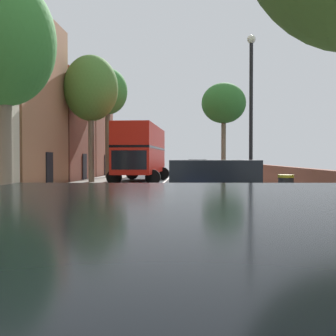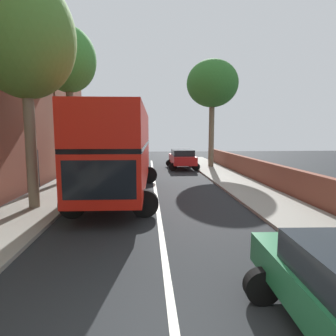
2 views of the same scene
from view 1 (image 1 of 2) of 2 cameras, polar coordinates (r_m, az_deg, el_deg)
The scene contains 16 objects.
ground_plane at distance 20.29m, azimuth -2.45°, elevation -3.55°, with size 84.00×84.00×0.00m, color black.
road_centre_line at distance 20.29m, azimuth -2.45°, elevation -3.54°, with size 0.16×54.00×0.01m, color silver.
sidewalk_left at distance 21.35m, azimuth -15.67°, elevation -3.20°, with size 2.60×60.00×0.12m, color gray.
sidewalk_right at distance 20.38m, azimuth 11.41°, elevation -3.39°, with size 2.60×60.00×0.12m, color gray.
boundary_wall_right at distance 20.61m, azimuth 15.69°, elevation -1.64°, with size 0.36×54.00×1.35m, color brown.
double_decker_bus at distance 30.33m, azimuth -3.73°, elevation 2.51°, with size 3.74×10.15×4.06m.
parked_car_green_right_0 at distance 19.98m, azimuth 4.64°, elevation -1.10°, with size 2.65×4.05×1.52m.
parked_car_blue_right_1 at distance 14.52m, azimuth 5.12°, elevation -1.92°, with size 2.56×4.14×1.57m.
parked_car_black_right_2 at distance 8.60m, azimuth 6.28°, elevation -3.81°, with size 2.53×3.98×1.69m.
parked_car_red_right_3 at distance 40.08m, azimuth 4.03°, elevation 0.20°, with size 2.56×4.52×1.63m.
street_tree_left_0 at distance 29.15m, azimuth -10.60°, elevation 10.70°, with size 3.70×3.70×8.66m.
street_tree_left_2 at distance 35.97m, azimuth -8.35°, elevation 10.28°, with size 3.37×3.37×9.28m.
street_tree_right_3 at distance 41.17m, azimuth 7.71°, elevation 8.80°, with size 4.34×4.34×9.01m.
street_tree_left_4 at distance 16.14m, azimuth -21.63°, elevation 15.82°, with size 3.54×3.54×7.99m.
lamppost_right at distance 16.23m, azimuth 11.42°, elevation 8.66°, with size 0.32×0.32×6.31m.
litter_bin_right at distance 14.86m, azimuth 15.98°, elevation -2.89°, with size 0.55×0.55×1.04m.
Camera 1 is at (2.07, -20.11, 1.73)m, focal length 44.06 mm.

